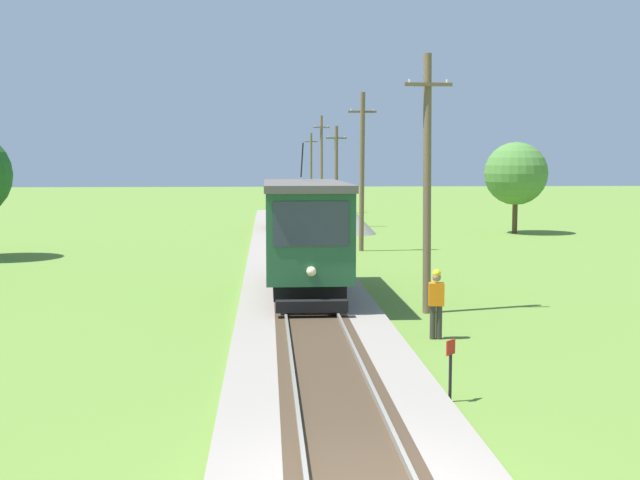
{
  "coord_description": "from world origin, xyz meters",
  "views": [
    {
      "loc": [
        -1.21,
        -9.89,
        4.48
      ],
      "look_at": [
        0.67,
        18.0,
        1.68
      ],
      "focal_mm": 44.0,
      "sensor_mm": 36.0,
      "label": 1
    }
  ],
  "objects_px": {
    "gravel_pile": "(355,223)",
    "tree_left_near": "(516,174)",
    "utility_pole_near_tram": "(427,181)",
    "track_worker": "(436,301)",
    "trackside_signal_marker": "(450,367)",
    "utility_pole_mid": "(362,171)",
    "freight_car": "(286,207)",
    "utility_pole_far": "(336,175)",
    "utility_pole_horizon": "(311,168)",
    "utility_pole_distant": "(321,164)",
    "red_tram": "(304,232)"
  },
  "relations": [
    {
      "from": "utility_pole_horizon",
      "to": "utility_pole_distant",
      "type": "bearing_deg",
      "value": -90.0
    },
    {
      "from": "red_tram",
      "to": "utility_pole_horizon",
      "type": "distance_m",
      "value": 58.31
    },
    {
      "from": "freight_car",
      "to": "gravel_pile",
      "type": "distance_m",
      "value": 5.24
    },
    {
      "from": "trackside_signal_marker",
      "to": "gravel_pile",
      "type": "height_order",
      "value": "gravel_pile"
    },
    {
      "from": "utility_pole_mid",
      "to": "utility_pole_far",
      "type": "bearing_deg",
      "value": 90.0
    },
    {
      "from": "red_tram",
      "to": "utility_pole_horizon",
      "type": "height_order",
      "value": "utility_pole_horizon"
    },
    {
      "from": "red_tram",
      "to": "utility_pole_distant",
      "type": "distance_m",
      "value": 42.4
    },
    {
      "from": "utility_pole_distant",
      "to": "tree_left_near",
      "type": "distance_m",
      "value": 22.58
    },
    {
      "from": "utility_pole_mid",
      "to": "trackside_signal_marker",
      "type": "distance_m",
      "value": 24.92
    },
    {
      "from": "gravel_pile",
      "to": "utility_pole_near_tram",
      "type": "bearing_deg",
      "value": -91.67
    },
    {
      "from": "utility_pole_horizon",
      "to": "track_worker",
      "type": "relative_size",
      "value": 4.19
    },
    {
      "from": "freight_car",
      "to": "trackside_signal_marker",
      "type": "distance_m",
      "value": 36.99
    },
    {
      "from": "utility_pole_mid",
      "to": "utility_pole_horizon",
      "type": "bearing_deg",
      "value": 90.0
    },
    {
      "from": "gravel_pile",
      "to": "tree_left_near",
      "type": "height_order",
      "value": "tree_left_near"
    },
    {
      "from": "utility_pole_distant",
      "to": "tree_left_near",
      "type": "relative_size",
      "value": 1.48
    },
    {
      "from": "freight_car",
      "to": "tree_left_near",
      "type": "bearing_deg",
      "value": -12.53
    },
    {
      "from": "utility_pole_distant",
      "to": "trackside_signal_marker",
      "type": "bearing_deg",
      "value": -91.41
    },
    {
      "from": "red_tram",
      "to": "utility_pole_distant",
      "type": "height_order",
      "value": "utility_pole_distant"
    },
    {
      "from": "freight_car",
      "to": "track_worker",
      "type": "bearing_deg",
      "value": -84.54
    },
    {
      "from": "freight_car",
      "to": "track_worker",
      "type": "height_order",
      "value": "freight_car"
    },
    {
      "from": "freight_car",
      "to": "utility_pole_horizon",
      "type": "relative_size",
      "value": 0.69
    },
    {
      "from": "gravel_pile",
      "to": "utility_pole_mid",
      "type": "bearing_deg",
      "value": -94.51
    },
    {
      "from": "trackside_signal_marker",
      "to": "red_tram",
      "type": "bearing_deg",
      "value": 100.8
    },
    {
      "from": "freight_car",
      "to": "utility_pole_far",
      "type": "distance_m",
      "value": 4.58
    },
    {
      "from": "utility_pole_far",
      "to": "tree_left_near",
      "type": "distance_m",
      "value": 11.99
    },
    {
      "from": "utility_pole_distant",
      "to": "trackside_signal_marker",
      "type": "relative_size",
      "value": 7.13
    },
    {
      "from": "utility_pole_near_tram",
      "to": "track_worker",
      "type": "xyz_separation_m",
      "value": [
        -0.47,
        -3.6,
        -2.93
      ]
    },
    {
      "from": "utility_pole_near_tram",
      "to": "gravel_pile",
      "type": "height_order",
      "value": "utility_pole_near_tram"
    },
    {
      "from": "utility_pole_distant",
      "to": "trackside_signal_marker",
      "type": "xyz_separation_m",
      "value": [
        -1.32,
        -53.61,
        -3.64
      ]
    },
    {
      "from": "freight_car",
      "to": "utility_pole_far",
      "type": "xyz_separation_m",
      "value": [
        3.5,
        2.18,
        1.98
      ]
    },
    {
      "from": "utility_pole_near_tram",
      "to": "track_worker",
      "type": "distance_m",
      "value": 4.66
    },
    {
      "from": "freight_car",
      "to": "utility_pole_horizon",
      "type": "distance_m",
      "value": 32.94
    },
    {
      "from": "utility_pole_mid",
      "to": "trackside_signal_marker",
      "type": "relative_size",
      "value": 6.67
    },
    {
      "from": "utility_pole_far",
      "to": "gravel_pile",
      "type": "xyz_separation_m",
      "value": [
        0.73,
        -5.14,
        -2.86
      ]
    },
    {
      "from": "freight_car",
      "to": "trackside_signal_marker",
      "type": "bearing_deg",
      "value": -86.62
    },
    {
      "from": "trackside_signal_marker",
      "to": "tree_left_near",
      "type": "height_order",
      "value": "tree_left_near"
    },
    {
      "from": "utility_pole_far",
      "to": "tree_left_near",
      "type": "relative_size",
      "value": 1.21
    },
    {
      "from": "utility_pole_mid",
      "to": "track_worker",
      "type": "relative_size",
      "value": 4.41
    },
    {
      "from": "track_worker",
      "to": "trackside_signal_marker",
      "type": "bearing_deg",
      "value": -3.15
    },
    {
      "from": "utility_pole_mid",
      "to": "freight_car",
      "type": "bearing_deg",
      "value": 105.94
    },
    {
      "from": "utility_pole_far",
      "to": "gravel_pile",
      "type": "height_order",
      "value": "utility_pole_far"
    },
    {
      "from": "utility_pole_far",
      "to": "utility_pole_horizon",
      "type": "distance_m",
      "value": 30.49
    },
    {
      "from": "red_tram",
      "to": "utility_pole_distant",
      "type": "xyz_separation_m",
      "value": [
        3.5,
        42.2,
        2.11
      ]
    },
    {
      "from": "red_tram",
      "to": "utility_pole_mid",
      "type": "distance_m",
      "value": 13.82
    },
    {
      "from": "utility_pole_horizon",
      "to": "gravel_pile",
      "type": "relative_size",
      "value": 2.86
    },
    {
      "from": "trackside_signal_marker",
      "to": "track_worker",
      "type": "relative_size",
      "value": 0.66
    },
    {
      "from": "utility_pole_mid",
      "to": "gravel_pile",
      "type": "relative_size",
      "value": 3.0
    },
    {
      "from": "utility_pole_far",
      "to": "track_worker",
      "type": "xyz_separation_m",
      "value": [
        -0.47,
        -33.93,
        -2.55
      ]
    },
    {
      "from": "utility_pole_distant",
      "to": "freight_car",
      "type": "bearing_deg",
      "value": -101.84
    },
    {
      "from": "red_tram",
      "to": "utility_pole_far",
      "type": "xyz_separation_m",
      "value": [
        3.5,
        27.68,
        1.34
      ]
    }
  ]
}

